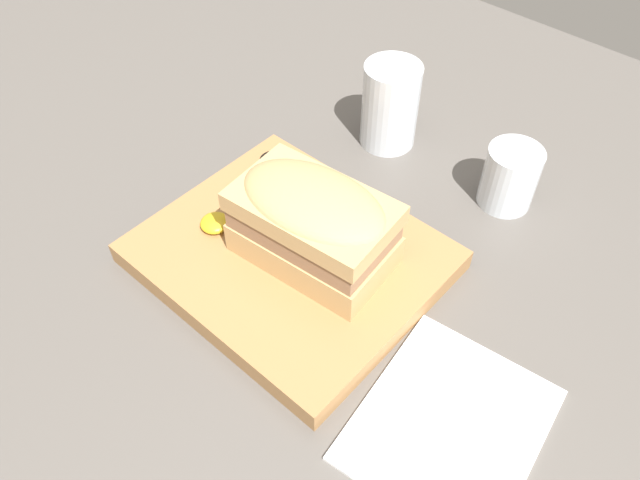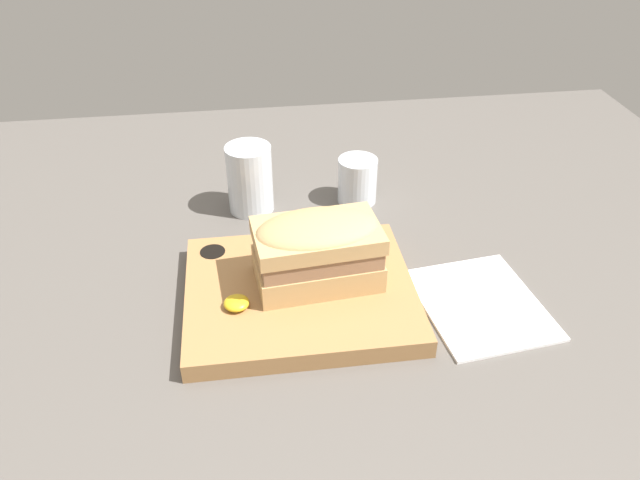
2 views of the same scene
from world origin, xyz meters
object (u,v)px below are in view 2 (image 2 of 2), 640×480
Objects in this scene: serving_board at (299,293)px; napkin at (481,304)px; sandwich at (317,248)px; water_glass at (250,183)px; wine_glass at (357,182)px.

serving_board is 1.51× the size of napkin.
serving_board is 1.77× the size of sandwich.
water_glass is at bearing 135.64° from napkin.
sandwich is at bearing 20.83° from serving_board.
wine_glass is 29.22cm from napkin.
water_glass is 1.46× the size of wine_glass.
serving_board is 23.49cm from water_glass.
water_glass is (-7.34, 21.80, -2.76)cm from sandwich.
serving_board is at bearing -77.80° from water_glass.
sandwich is 1.51× the size of water_glass.
sandwich is 21.82cm from napkin.
wine_glass is 0.38× the size of napkin.
water_glass reaches higher than napkin.
napkin is (10.78, -26.98, -3.13)cm from wine_glass.
sandwich is at bearing 166.10° from napkin.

